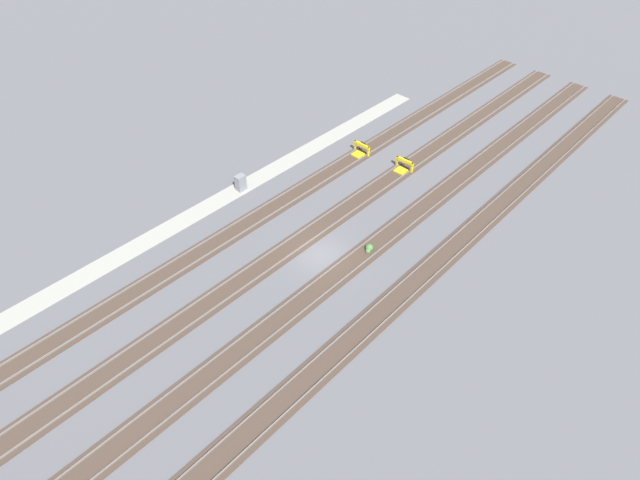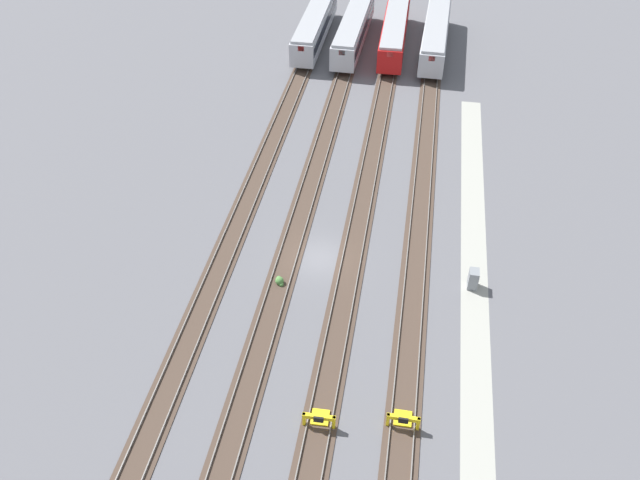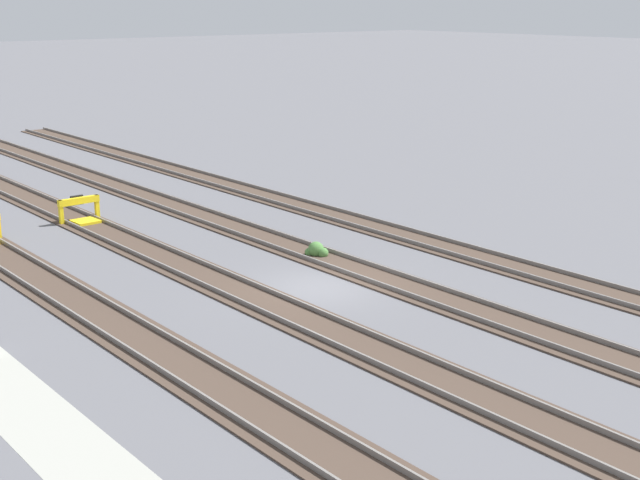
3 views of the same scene
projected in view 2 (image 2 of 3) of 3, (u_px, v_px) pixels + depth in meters
name	position (u px, v px, depth m)	size (l,w,h in m)	color
ground_plane	(320.00, 258.00, 48.64)	(400.00, 400.00, 0.00)	#5B5B60
service_walkway	(474.00, 276.00, 47.13)	(54.00, 2.00, 0.01)	#9E9E93
rail_track_nearest	(415.00, 269.00, 47.67)	(90.00, 2.23, 0.21)	#47382D
rail_track_near_inner	(351.00, 262.00, 48.30)	(90.00, 2.24, 0.21)	#47382D
rail_track_middle	(289.00, 254.00, 48.93)	(90.00, 2.24, 0.21)	#47382D
rail_track_far_inner	(228.00, 247.00, 49.56)	(90.00, 2.23, 0.21)	#47382D
subway_car_front_row_leftmost	(354.00, 29.00, 76.47)	(18.06, 3.21, 3.70)	#ADAFB7
subway_car_front_row_left_inner	(436.00, 34.00, 75.37)	(18.06, 3.27, 3.70)	#ADAFB7
subway_car_front_row_centre	(395.00, 31.00, 76.15)	(18.04, 3.08, 3.70)	#B71414
subway_car_front_row_right_inner	(315.00, 26.00, 77.28)	(18.00, 2.84, 3.70)	#ADAFB7
bumper_stop_nearest_track	(403.00, 419.00, 37.33)	(1.35, 2.00, 1.22)	yellow
bumper_stop_near_inner_track	(319.00, 418.00, 37.39)	(1.37, 2.01, 1.22)	yellow
electrical_cabinet	(473.00, 279.00, 45.80)	(0.90, 0.73, 1.60)	gray
weed_clump	(280.00, 281.00, 46.45)	(0.92, 0.70, 0.64)	#4C7F3D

